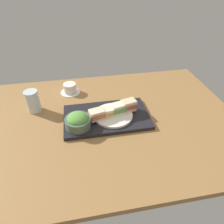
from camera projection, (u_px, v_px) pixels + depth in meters
ground_plane at (111, 121)px, 110.77cm from camera, size 140.00×100.00×3.00cm
serving_tray at (107, 117)px, 109.76cm from camera, size 45.88×27.22×2.05cm
sandwich_plate at (113, 115)px, 108.48cm from camera, size 20.98×20.98×1.26cm
sandwich_nearmost at (97, 114)px, 103.55cm from camera, size 8.94×7.31×5.28cm
sandwich_inner_near at (108, 112)px, 105.71cm from camera, size 8.78×7.13×4.61cm
sandwich_inner_far at (118, 108)px, 107.36cm from camera, size 8.85×7.21×5.59cm
sandwich_farmost at (129, 105)px, 109.13cm from camera, size 9.17×7.06×6.16cm
salad_bowl at (78, 121)px, 99.99cm from camera, size 13.03×13.03×7.91cm
coffee_cup at (70, 88)px, 129.80cm from camera, size 12.48×12.87×6.29cm
drinking_glass at (33, 101)px, 112.18cm from camera, size 7.47×7.47×12.80cm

